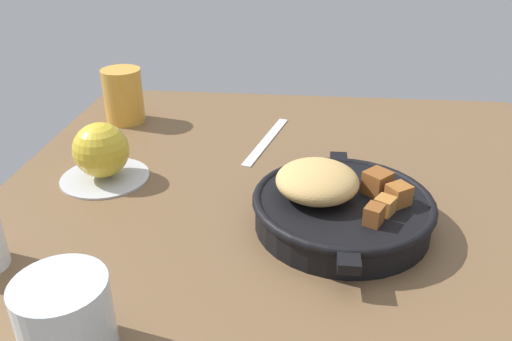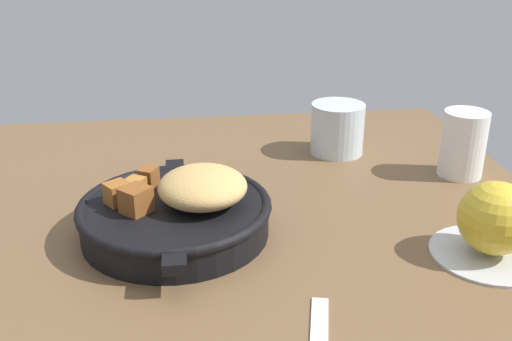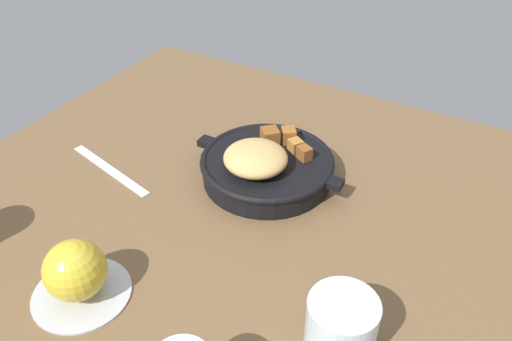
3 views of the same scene
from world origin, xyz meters
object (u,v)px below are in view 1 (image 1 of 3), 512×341
Objects in this scene: juice_glass_amber at (123,96)px; water_glass_short at (66,319)px; red_apple at (101,150)px; cast_iron_skillet at (339,205)px; butter_knife at (266,140)px.

juice_glass_amber reaches higher than water_glass_short.
red_apple reaches higher than water_glass_short.
cast_iron_skillet is 1.30× the size of butter_knife.
red_apple reaches higher than cast_iron_skillet.
juice_glass_amber reaches higher than butter_knife.
red_apple reaches higher than butter_knife.
cast_iron_skillet reaches higher than water_glass_short.
red_apple is at bearing 74.82° from cast_iron_skillet.
red_apple is 0.97× the size of water_glass_short.
cast_iron_skillet is at bearing -142.28° from butter_knife.
water_glass_short is at bearing 133.17° from cast_iron_skillet.
juice_glass_amber is 1.19× the size of water_glass_short.
water_glass_short is (-32.44, -9.04, -0.67)cm from red_apple.
red_apple is 0.39× the size of butter_knife.
butter_knife is (24.89, 11.09, -2.81)cm from cast_iron_skillet.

